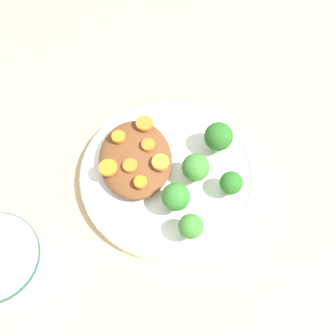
# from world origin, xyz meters

# --- Properties ---
(ground_plane) EXTENTS (4.00, 4.00, 0.00)m
(ground_plane) POSITION_xyz_m (0.00, 0.00, 0.00)
(ground_plane) COLOR tan
(plate) EXTENTS (0.27, 0.27, 0.02)m
(plate) POSITION_xyz_m (0.00, 0.00, 0.01)
(plate) COLOR white
(plate) RESTS_ON ground_plane
(stew_mound) EXTENTS (0.14, 0.11, 0.03)m
(stew_mound) POSITION_xyz_m (-0.02, -0.05, 0.03)
(stew_mound) COLOR brown
(stew_mound) RESTS_ON plate
(broccoli_floret_0) EXTENTS (0.04, 0.04, 0.05)m
(broccoli_floret_0) POSITION_xyz_m (0.01, 0.04, 0.05)
(broccoli_floret_0) COLOR #759E51
(broccoli_floret_0) RESTS_ON plate
(broccoli_floret_1) EXTENTS (0.03, 0.03, 0.05)m
(broccoli_floret_1) POSITION_xyz_m (0.04, 0.09, 0.05)
(broccoli_floret_1) COLOR #7FA85B
(broccoli_floret_1) RESTS_ON plate
(broccoli_floret_2) EXTENTS (0.04, 0.04, 0.05)m
(broccoli_floret_2) POSITION_xyz_m (0.10, 0.02, 0.05)
(broccoli_floret_2) COLOR #759E51
(broccoli_floret_2) RESTS_ON plate
(broccoli_floret_3) EXTENTS (0.04, 0.04, 0.06)m
(broccoli_floret_3) POSITION_xyz_m (-0.03, 0.08, 0.05)
(broccoli_floret_3) COLOR #7FA85B
(broccoli_floret_3) RESTS_ON plate
(broccoli_floret_4) EXTENTS (0.04, 0.04, 0.06)m
(broccoli_floret_4) POSITION_xyz_m (0.06, 0.01, 0.05)
(broccoli_floret_4) COLOR #759E51
(broccoli_floret_4) RESTS_ON plate
(carrot_slice_0) EXTENTS (0.03, 0.03, 0.01)m
(carrot_slice_0) POSITION_xyz_m (-0.07, -0.03, 0.05)
(carrot_slice_0) COLOR orange
(carrot_slice_0) RESTS_ON stew_mound
(carrot_slice_1) EXTENTS (0.02, 0.02, 0.01)m
(carrot_slice_1) POSITION_xyz_m (-0.03, -0.03, 0.05)
(carrot_slice_1) COLOR orange
(carrot_slice_1) RESTS_ON stew_mound
(carrot_slice_2) EXTENTS (0.03, 0.03, 0.01)m
(carrot_slice_2) POSITION_xyz_m (0.00, -0.01, 0.05)
(carrot_slice_2) COLOR orange
(carrot_slice_2) RESTS_ON stew_mound
(carrot_slice_3) EXTENTS (0.02, 0.02, 0.00)m
(carrot_slice_3) POSITION_xyz_m (0.00, -0.06, 0.05)
(carrot_slice_3) COLOR orange
(carrot_slice_3) RESTS_ON stew_mound
(carrot_slice_4) EXTENTS (0.03, 0.03, 0.00)m
(carrot_slice_4) POSITION_xyz_m (0.00, -0.09, 0.05)
(carrot_slice_4) COLOR orange
(carrot_slice_4) RESTS_ON stew_mound
(carrot_slice_5) EXTENTS (0.02, 0.02, 0.01)m
(carrot_slice_5) POSITION_xyz_m (0.03, -0.04, 0.05)
(carrot_slice_5) COLOR orange
(carrot_slice_5) RESTS_ON stew_mound
(carrot_slice_6) EXTENTS (0.02, 0.02, 0.01)m
(carrot_slice_6) POSITION_xyz_m (-0.05, -0.07, 0.05)
(carrot_slice_6) COLOR orange
(carrot_slice_6) RESTS_ON stew_mound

